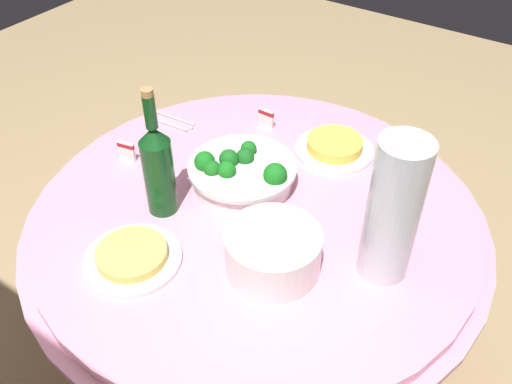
# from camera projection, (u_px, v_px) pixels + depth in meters

# --- Properties ---
(ground_plane) EXTENTS (6.00, 6.00, 0.00)m
(ground_plane) POSITION_uv_depth(u_px,v_px,m) (256.00, 371.00, 1.86)
(ground_plane) COLOR tan
(buffet_table) EXTENTS (1.16, 1.16, 0.74)m
(buffet_table) POSITION_uv_depth(u_px,v_px,m) (256.00, 300.00, 1.62)
(buffet_table) COLOR maroon
(buffet_table) RESTS_ON ground_plane
(broccoli_bowl) EXTENTS (0.28, 0.28, 0.10)m
(broccoli_bowl) POSITION_uv_depth(u_px,v_px,m) (242.00, 173.00, 1.42)
(broccoli_bowl) COLOR white
(broccoli_bowl) RESTS_ON buffet_table
(plate_stack) EXTENTS (0.21, 0.21, 0.10)m
(plate_stack) POSITION_uv_depth(u_px,v_px,m) (273.00, 252.00, 1.20)
(plate_stack) COLOR white
(plate_stack) RESTS_ON buffet_table
(wine_bottle) EXTENTS (0.07, 0.07, 0.34)m
(wine_bottle) POSITION_uv_depth(u_px,v_px,m) (158.00, 167.00, 1.30)
(wine_bottle) COLOR #11471A
(wine_bottle) RESTS_ON buffet_table
(decorative_fruit_vase) EXTENTS (0.11, 0.11, 0.34)m
(decorative_fruit_vase) POSITION_uv_depth(u_px,v_px,m) (392.00, 215.00, 1.12)
(decorative_fruit_vase) COLOR silver
(decorative_fruit_vase) RESTS_ON buffet_table
(serving_tongs) EXTENTS (0.17, 0.05, 0.01)m
(serving_tongs) POSITION_uv_depth(u_px,v_px,m) (172.00, 121.00, 1.67)
(serving_tongs) COLOR silver
(serving_tongs) RESTS_ON buffet_table
(food_plate_fried_egg) EXTENTS (0.22, 0.22, 0.04)m
(food_plate_fried_egg) POSITION_uv_depth(u_px,v_px,m) (334.00, 147.00, 1.55)
(food_plate_fried_egg) COLOR white
(food_plate_fried_egg) RESTS_ON buffet_table
(food_plate_noodles) EXTENTS (0.22, 0.22, 0.03)m
(food_plate_noodles) POSITION_uv_depth(u_px,v_px,m) (132.00, 257.00, 1.23)
(food_plate_noodles) COLOR white
(food_plate_noodles) RESTS_ON buffet_table
(label_placard_front) EXTENTS (0.05, 0.01, 0.05)m
(label_placard_front) POSITION_uv_depth(u_px,v_px,m) (266.00, 117.00, 1.64)
(label_placard_front) COLOR white
(label_placard_front) RESTS_ON buffet_table
(label_placard_mid) EXTENTS (0.05, 0.02, 0.05)m
(label_placard_mid) POSITION_uv_depth(u_px,v_px,m) (126.00, 150.00, 1.51)
(label_placard_mid) COLOR white
(label_placard_mid) RESTS_ON buffet_table
(label_placard_rear) EXTENTS (0.05, 0.03, 0.05)m
(label_placard_rear) POSITION_uv_depth(u_px,v_px,m) (388.00, 175.00, 1.43)
(label_placard_rear) COLOR white
(label_placard_rear) RESTS_ON buffet_table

